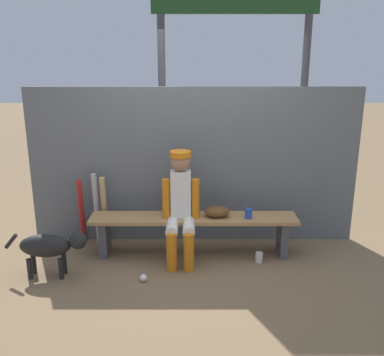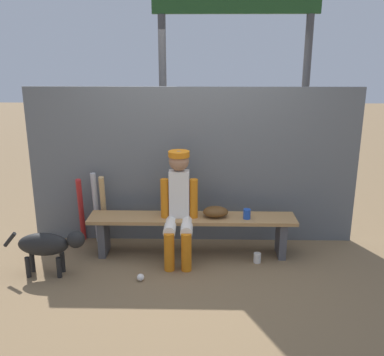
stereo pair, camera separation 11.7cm
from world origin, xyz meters
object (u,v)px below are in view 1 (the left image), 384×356
(bat_aluminum_red, at_px, (80,211))
(cup_on_ground, at_px, (257,257))
(dugout_bench, at_px, (192,225))
(player_seated, at_px, (179,203))
(cup_on_bench, at_px, (247,213))
(scoreboard, at_px, (238,9))
(bat_aluminum_silver, at_px, (95,209))
(baseball_glove, at_px, (215,212))
(baseball, at_px, (142,278))
(dog, at_px, (49,246))
(bat_wood_tan, at_px, (103,211))

(bat_aluminum_red, height_order, cup_on_ground, bat_aluminum_red)
(dugout_bench, xyz_separation_m, player_seated, (-0.14, -0.11, 0.30))
(cup_on_ground, height_order, cup_on_bench, cup_on_bench)
(cup_on_bench, height_order, scoreboard, scoreboard)
(bat_aluminum_silver, bearing_deg, baseball_glove, -12.03)
(baseball, bearing_deg, bat_aluminum_red, 132.45)
(scoreboard, bearing_deg, dog, -138.86)
(bat_aluminum_red, bearing_deg, player_seated, -18.24)
(scoreboard, bearing_deg, baseball_glove, -103.96)
(cup_on_ground, bearing_deg, baseball, -161.01)
(cup_on_ground, relative_size, dog, 0.13)
(baseball_glove, height_order, scoreboard, scoreboard)
(player_seated, distance_m, baseball_glove, 0.44)
(bat_aluminum_red, xyz_separation_m, dog, (-0.13, -0.78, -0.08))
(baseball, distance_m, dog, 1.00)
(cup_on_ground, distance_m, dog, 2.21)
(bat_aluminum_red, bearing_deg, scoreboard, 27.54)
(cup_on_ground, bearing_deg, dog, -171.86)
(player_seated, bearing_deg, dugout_bench, 37.58)
(bat_wood_tan, bearing_deg, bat_aluminum_silver, 157.01)
(cup_on_bench, bearing_deg, bat_wood_tan, 169.58)
(bat_aluminum_red, distance_m, cup_on_bench, 1.96)
(bat_wood_tan, distance_m, cup_on_bench, 1.69)
(baseball, bearing_deg, cup_on_bench, 26.93)
(player_seated, height_order, cup_on_ground, player_seated)
(dugout_bench, distance_m, cup_on_ground, 0.80)
(player_seated, relative_size, dog, 1.44)
(bat_aluminum_silver, bearing_deg, player_seated, -22.09)
(baseball, bearing_deg, player_seated, 53.93)
(bat_wood_tan, height_order, cup_on_ground, bat_wood_tan)
(player_seated, height_order, scoreboard, scoreboard)
(baseball_glove, xyz_separation_m, baseball, (-0.77, -0.61, -0.48))
(bat_aluminum_red, bearing_deg, baseball_glove, -10.07)
(baseball, relative_size, scoreboard, 0.02)
(baseball_glove, distance_m, scoreboard, 2.58)
(dog, bearing_deg, scoreboard, 41.14)
(baseball_glove, xyz_separation_m, cup_on_ground, (0.46, -0.19, -0.46))
(scoreboard, distance_m, dog, 3.62)
(bat_aluminum_silver, relative_size, bat_aluminum_red, 1.05)
(player_seated, relative_size, scoreboard, 0.31)
(baseball, bearing_deg, dugout_bench, 50.32)
(bat_aluminum_red, bearing_deg, dog, -99.25)
(player_seated, xyz_separation_m, dog, (-1.31, -0.39, -0.32))
(baseball, relative_size, dog, 0.09)
(dugout_bench, height_order, scoreboard, scoreboard)
(dugout_bench, xyz_separation_m, baseball_glove, (0.26, 0.00, 0.16))
(player_seated, relative_size, baseball_glove, 4.32)
(baseball, bearing_deg, scoreboard, 60.07)
(player_seated, bearing_deg, dog, -163.37)
(scoreboard, xyz_separation_m, dog, (-2.03, -1.78, -2.41))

